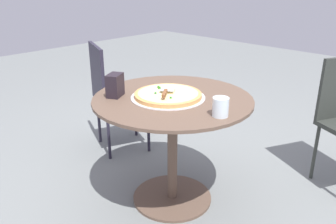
% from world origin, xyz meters
% --- Properties ---
extents(ground_plane, '(10.00, 10.00, 0.00)m').
position_xyz_m(ground_plane, '(0.00, 0.00, 0.00)').
color(ground_plane, slate).
extents(patio_table, '(0.93, 0.93, 0.69)m').
position_xyz_m(patio_table, '(0.00, 0.00, 0.51)').
color(patio_table, brown).
rests_on(patio_table, ground).
extents(pizza_on_tray, '(0.43, 0.43, 0.04)m').
position_xyz_m(pizza_on_tray, '(-0.02, 0.02, 0.71)').
color(pizza_on_tray, silver).
rests_on(pizza_on_tray, patio_table).
extents(pizza_server, '(0.20, 0.16, 0.02)m').
position_xyz_m(pizza_server, '(-0.05, 0.01, 0.74)').
color(pizza_server, silver).
rests_on(pizza_server, pizza_on_tray).
extents(drinking_cup, '(0.08, 0.08, 0.10)m').
position_xyz_m(drinking_cup, '(-0.04, -0.37, 0.74)').
color(drinking_cup, silver).
rests_on(drinking_cup, patio_table).
extents(napkin_dispenser, '(0.13, 0.12, 0.13)m').
position_xyz_m(napkin_dispenser, '(-0.22, 0.25, 0.76)').
color(napkin_dispenser, black).
rests_on(napkin_dispenser, patio_table).
extents(patio_chair_far, '(0.50, 0.50, 0.87)m').
position_xyz_m(patio_chair_far, '(0.18, 0.83, 0.50)').
color(patio_chair_far, '#262332').
rests_on(patio_chair_far, ground).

